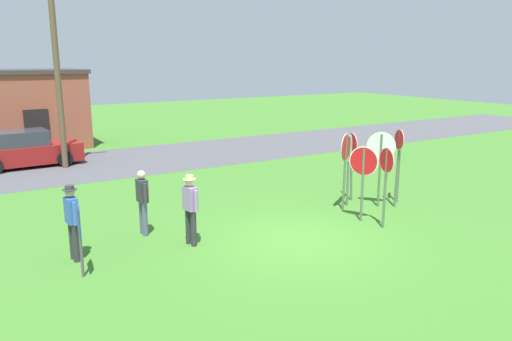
{
  "coord_description": "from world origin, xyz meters",
  "views": [
    {
      "loc": [
        -6.99,
        -9.3,
        4.43
      ],
      "look_at": [
        0.28,
        2.37,
        1.3
      ],
      "focal_mm": 34.64,
      "sensor_mm": 36.0,
      "label": 1
    }
  ],
  "objects_px": {
    "person_in_teal": "(142,199)",
    "person_with_sunhat": "(190,206)",
    "stop_sign_rear_left": "(363,170)",
    "person_on_left": "(72,218)",
    "parked_car_on_street": "(24,150)",
    "stop_sign_leaning_right": "(349,157)",
    "stop_sign_nearest": "(386,174)",
    "stop_sign_leaning_left": "(398,156)",
    "stop_sign_center_cluster": "(399,157)",
    "stop_sign_tallest": "(345,158)",
    "utility_pole": "(57,66)",
    "stop_sign_far_back": "(381,155)",
    "info_panel_leftmost": "(79,228)",
    "stop_sign_low_front": "(352,155)"
  },
  "relations": [
    {
      "from": "person_in_teal",
      "to": "person_with_sunhat",
      "type": "bearing_deg",
      "value": -60.42
    },
    {
      "from": "stop_sign_rear_left",
      "to": "person_on_left",
      "type": "height_order",
      "value": "stop_sign_rear_left"
    },
    {
      "from": "parked_car_on_street",
      "to": "stop_sign_leaning_right",
      "type": "bearing_deg",
      "value": -56.26
    },
    {
      "from": "stop_sign_nearest",
      "to": "person_in_teal",
      "type": "xyz_separation_m",
      "value": [
        -5.61,
        2.87,
        -0.52
      ]
    },
    {
      "from": "stop_sign_nearest",
      "to": "stop_sign_leaning_left",
      "type": "distance_m",
      "value": 2.1
    },
    {
      "from": "stop_sign_rear_left",
      "to": "stop_sign_center_cluster",
      "type": "relative_size",
      "value": 0.99
    },
    {
      "from": "stop_sign_center_cluster",
      "to": "stop_sign_tallest",
      "type": "distance_m",
      "value": 2.03
    },
    {
      "from": "stop_sign_center_cluster",
      "to": "person_in_teal",
      "type": "distance_m",
      "value": 7.92
    },
    {
      "from": "stop_sign_nearest",
      "to": "stop_sign_leaning_left",
      "type": "height_order",
      "value": "stop_sign_leaning_left"
    },
    {
      "from": "utility_pole",
      "to": "stop_sign_center_cluster",
      "type": "bearing_deg",
      "value": -53.95
    },
    {
      "from": "stop_sign_rear_left",
      "to": "person_in_teal",
      "type": "xyz_separation_m",
      "value": [
        -5.52,
        2.14,
        -0.5
      ]
    },
    {
      "from": "person_on_left",
      "to": "person_with_sunhat",
      "type": "bearing_deg",
      "value": -11.12
    },
    {
      "from": "utility_pole",
      "to": "stop_sign_leaning_left",
      "type": "bearing_deg",
      "value": -56.33
    },
    {
      "from": "person_on_left",
      "to": "utility_pole",
      "type": "bearing_deg",
      "value": 79.92
    },
    {
      "from": "stop_sign_far_back",
      "to": "person_on_left",
      "type": "relative_size",
      "value": 1.33
    },
    {
      "from": "person_on_left",
      "to": "parked_car_on_street",
      "type": "bearing_deg",
      "value": 87.78
    },
    {
      "from": "stop_sign_leaning_left",
      "to": "stop_sign_tallest",
      "type": "bearing_deg",
      "value": 159.55
    },
    {
      "from": "person_on_left",
      "to": "person_with_sunhat",
      "type": "distance_m",
      "value": 2.66
    },
    {
      "from": "person_with_sunhat",
      "to": "person_in_teal",
      "type": "xyz_separation_m",
      "value": [
        -0.74,
        1.3,
        -0.03
      ]
    },
    {
      "from": "parked_car_on_street",
      "to": "info_panel_leftmost",
      "type": "distance_m",
      "value": 12.38
    },
    {
      "from": "stop_sign_leaning_right",
      "to": "stop_sign_leaning_left",
      "type": "relative_size",
      "value": 0.92
    },
    {
      "from": "stop_sign_leaning_right",
      "to": "stop_sign_far_back",
      "type": "bearing_deg",
      "value": -37.12
    },
    {
      "from": "stop_sign_far_back",
      "to": "stop_sign_rear_left",
      "type": "xyz_separation_m",
      "value": [
        -1.42,
        -0.75,
        -0.14
      ]
    },
    {
      "from": "stop_sign_far_back",
      "to": "stop_sign_rear_left",
      "type": "relative_size",
      "value": 1.09
    },
    {
      "from": "info_panel_leftmost",
      "to": "stop_sign_center_cluster",
      "type": "bearing_deg",
      "value": 2.48
    },
    {
      "from": "info_panel_leftmost",
      "to": "stop_sign_far_back",
      "type": "bearing_deg",
      "value": 2.5
    },
    {
      "from": "stop_sign_leaning_left",
      "to": "person_in_teal",
      "type": "relative_size",
      "value": 1.41
    },
    {
      "from": "stop_sign_tallest",
      "to": "stop_sign_leaning_left",
      "type": "bearing_deg",
      "value": -20.45
    },
    {
      "from": "utility_pole",
      "to": "stop_sign_low_front",
      "type": "xyz_separation_m",
      "value": [
        6.73,
        -9.87,
        -2.67
      ]
    },
    {
      "from": "stop_sign_low_front",
      "to": "person_in_teal",
      "type": "bearing_deg",
      "value": 176.27
    },
    {
      "from": "stop_sign_rear_left",
      "to": "stop_sign_leaning_left",
      "type": "relative_size",
      "value": 0.88
    },
    {
      "from": "stop_sign_low_front",
      "to": "stop_sign_center_cluster",
      "type": "height_order",
      "value": "stop_sign_low_front"
    },
    {
      "from": "stop_sign_tallest",
      "to": "stop_sign_leaning_right",
      "type": "distance_m",
      "value": 0.5
    },
    {
      "from": "stop_sign_tallest",
      "to": "stop_sign_leaning_right",
      "type": "relative_size",
      "value": 1.05
    },
    {
      "from": "stop_sign_tallest",
      "to": "stop_sign_nearest",
      "type": "relative_size",
      "value": 1.06
    },
    {
      "from": "stop_sign_center_cluster",
      "to": "person_on_left",
      "type": "bearing_deg",
      "value": 176.61
    },
    {
      "from": "stop_sign_leaning_right",
      "to": "person_in_teal",
      "type": "height_order",
      "value": "stop_sign_leaning_right"
    },
    {
      "from": "parked_car_on_street",
      "to": "person_on_left",
      "type": "height_order",
      "value": "person_on_left"
    },
    {
      "from": "person_with_sunhat",
      "to": "utility_pole",
      "type": "bearing_deg",
      "value": 94.25
    },
    {
      "from": "stop_sign_tallest",
      "to": "stop_sign_center_cluster",
      "type": "bearing_deg",
      "value": -6.94
    },
    {
      "from": "person_on_left",
      "to": "info_panel_leftmost",
      "type": "height_order",
      "value": "person_on_left"
    },
    {
      "from": "stop_sign_leaning_left",
      "to": "person_with_sunhat",
      "type": "distance_m",
      "value": 6.66
    },
    {
      "from": "stop_sign_center_cluster",
      "to": "person_in_teal",
      "type": "bearing_deg",
      "value": 170.15
    },
    {
      "from": "person_in_teal",
      "to": "stop_sign_far_back",
      "type": "bearing_deg",
      "value": -11.31
    },
    {
      "from": "stop_sign_leaning_right",
      "to": "stop_sign_leaning_left",
      "type": "xyz_separation_m",
      "value": [
        1.17,
        -0.88,
        0.07
      ]
    },
    {
      "from": "utility_pole",
      "to": "stop_sign_nearest",
      "type": "relative_size",
      "value": 3.63
    },
    {
      "from": "utility_pole",
      "to": "stop_sign_leaning_left",
      "type": "relative_size",
      "value": 3.32
    },
    {
      "from": "stop_sign_leaning_left",
      "to": "person_in_teal",
      "type": "height_order",
      "value": "stop_sign_leaning_left"
    },
    {
      "from": "stop_sign_far_back",
      "to": "stop_sign_tallest",
      "type": "bearing_deg",
      "value": 166.45
    },
    {
      "from": "utility_pole",
      "to": "person_with_sunhat",
      "type": "bearing_deg",
      "value": -85.75
    }
  ]
}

